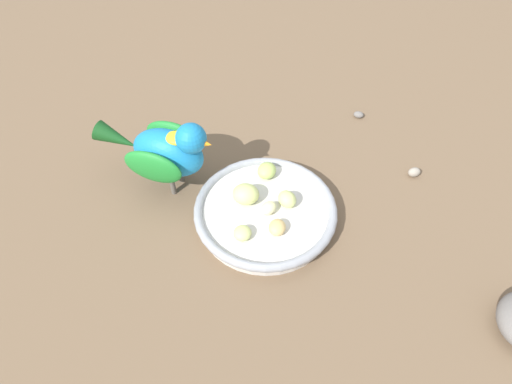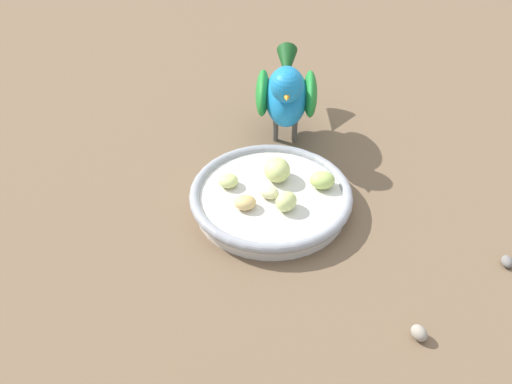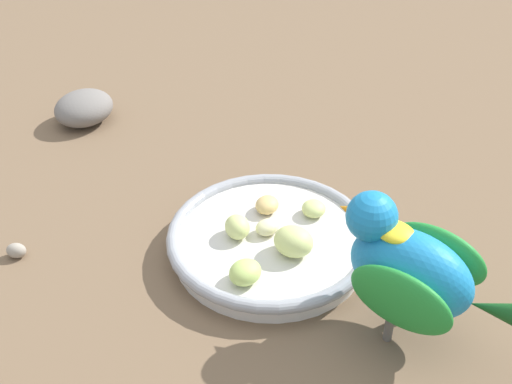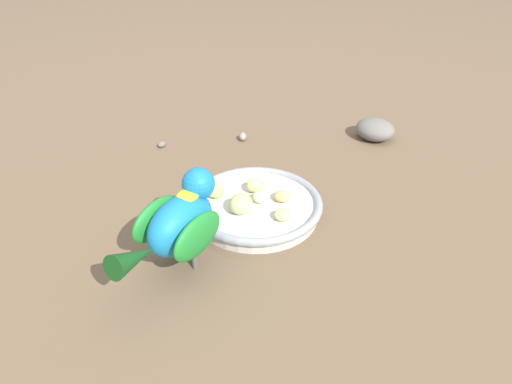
# 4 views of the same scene
# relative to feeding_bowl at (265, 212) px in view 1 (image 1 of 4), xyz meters

# --- Properties ---
(ground_plane) EXTENTS (4.00, 4.00, 0.00)m
(ground_plane) POSITION_rel_feeding_bowl_xyz_m (-0.03, 0.02, -0.02)
(ground_plane) COLOR brown
(feeding_bowl) EXTENTS (0.21, 0.21, 0.03)m
(feeding_bowl) POSITION_rel_feeding_bowl_xyz_m (0.00, 0.00, 0.00)
(feeding_bowl) COLOR beige
(feeding_bowl) RESTS_ON ground_plane
(apple_piece_0) EXTENTS (0.05, 0.05, 0.03)m
(apple_piece_0) POSITION_rel_feeding_bowl_xyz_m (-0.02, 0.02, 0.02)
(apple_piece_0) COLOR #C6D17A
(apple_piece_0) RESTS_ON feeding_bowl
(apple_piece_1) EXTENTS (0.04, 0.04, 0.02)m
(apple_piece_1) POSITION_rel_feeding_bowl_xyz_m (0.03, 0.00, 0.02)
(apple_piece_1) COLOR #C6D17A
(apple_piece_1) RESTS_ON feeding_bowl
(apple_piece_2) EXTENTS (0.03, 0.03, 0.02)m
(apple_piece_2) POSITION_rel_feeding_bowl_xyz_m (0.00, -0.00, 0.01)
(apple_piece_2) COLOR beige
(apple_piece_2) RESTS_ON feeding_bowl
(apple_piece_3) EXTENTS (0.04, 0.04, 0.02)m
(apple_piece_3) POSITION_rel_feeding_bowl_xyz_m (0.02, 0.07, 0.02)
(apple_piece_3) COLOR #B2CC66
(apple_piece_3) RESTS_ON feeding_bowl
(apple_piece_4) EXTENTS (0.03, 0.03, 0.02)m
(apple_piece_4) POSITION_rel_feeding_bowl_xyz_m (-0.04, -0.04, 0.01)
(apple_piece_4) COLOR #C6D17A
(apple_piece_4) RESTS_ON feeding_bowl
(apple_piece_5) EXTENTS (0.03, 0.03, 0.02)m
(apple_piece_5) POSITION_rel_feeding_bowl_xyz_m (0.01, -0.04, 0.01)
(apple_piece_5) COLOR tan
(apple_piece_5) RESTS_ON feeding_bowl
(parrot) EXTENTS (0.18, 0.13, 0.13)m
(parrot) POSITION_rel_feeding_bowl_xyz_m (-0.13, 0.09, 0.06)
(parrot) COLOR #59544C
(parrot) RESTS_ON ground_plane
(pebble_0) EXTENTS (0.02, 0.02, 0.02)m
(pebble_0) POSITION_rel_feeding_bowl_xyz_m (0.25, 0.04, -0.01)
(pebble_0) COLOR gray
(pebble_0) RESTS_ON ground_plane
(pebble_1) EXTENTS (0.02, 0.02, 0.01)m
(pebble_1) POSITION_rel_feeding_bowl_xyz_m (0.22, 0.20, -0.01)
(pebble_1) COLOR slate
(pebble_1) RESTS_ON ground_plane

